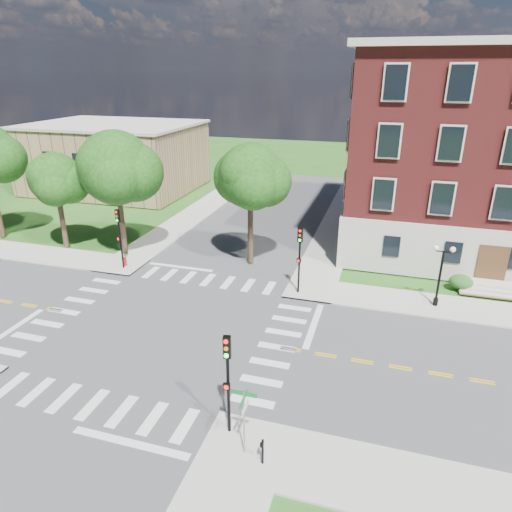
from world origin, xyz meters
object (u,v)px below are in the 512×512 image
(street_sign_pole, at_px, (244,410))
(twin_lamp_west, at_px, (440,272))
(traffic_signal_ne, at_px, (300,252))
(fire_hydrant, at_px, (125,261))
(push_button_post, at_px, (262,450))
(traffic_signal_nw, at_px, (119,231))
(traffic_signal_se, at_px, (228,373))

(street_sign_pole, bearing_deg, twin_lamp_west, 62.17)
(traffic_signal_ne, distance_m, twin_lamp_west, 9.23)
(traffic_signal_ne, relative_size, twin_lamp_west, 1.13)
(street_sign_pole, bearing_deg, fire_hydrant, 134.17)
(push_button_post, bearing_deg, fire_hydrant, 135.15)
(traffic_signal_nw, height_order, fire_hydrant, traffic_signal_nw)
(traffic_signal_se, distance_m, fire_hydrant, 20.53)
(traffic_signal_se, xyz_separation_m, twin_lamp_west, (9.31, 14.74, -0.66))
(twin_lamp_west, bearing_deg, push_button_post, -114.87)
(twin_lamp_west, height_order, street_sign_pole, twin_lamp_west)
(traffic_signal_nw, xyz_separation_m, street_sign_pole, (15.05, -15.16, -0.88))
(traffic_signal_se, distance_m, traffic_signal_ne, 13.95)
(traffic_signal_se, xyz_separation_m, fire_hydrant, (-14.14, 14.63, -2.72))
(traffic_signal_ne, height_order, fire_hydrant, traffic_signal_ne)
(twin_lamp_west, bearing_deg, fire_hydrant, -179.74)
(traffic_signal_nw, bearing_deg, fire_hydrant, 103.70)
(traffic_signal_ne, height_order, twin_lamp_west, traffic_signal_ne)
(traffic_signal_se, bearing_deg, push_button_post, -34.75)
(street_sign_pole, bearing_deg, traffic_signal_ne, 93.37)
(street_sign_pole, bearing_deg, traffic_signal_nw, 134.79)
(street_sign_pole, xyz_separation_m, fire_hydrant, (-15.16, 15.60, -1.84))
(push_button_post, xyz_separation_m, fire_hydrant, (-16.02, 15.93, -0.33))
(twin_lamp_west, height_order, push_button_post, twin_lamp_west)
(traffic_signal_ne, xyz_separation_m, push_button_post, (1.74, -15.25, -2.39))
(fire_hydrant, bearing_deg, traffic_signal_ne, -2.74)
(twin_lamp_west, xyz_separation_m, fire_hydrant, (-23.45, -0.10, -2.06))
(traffic_signal_nw, xyz_separation_m, twin_lamp_west, (23.34, 0.55, -0.66))
(twin_lamp_west, distance_m, push_button_post, 17.76)
(traffic_signal_se, relative_size, push_button_post, 4.00)
(traffic_signal_se, relative_size, fire_hydrant, 6.40)
(street_sign_pole, bearing_deg, traffic_signal_se, 136.34)
(traffic_signal_se, height_order, traffic_signal_nw, same)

